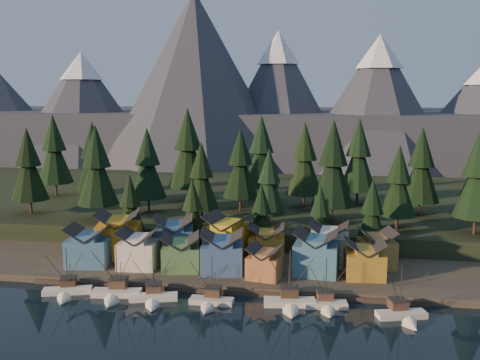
% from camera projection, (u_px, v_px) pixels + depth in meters
% --- Properties ---
extents(ground, '(500.00, 500.00, 0.00)m').
position_uv_depth(ground, '(205.00, 326.00, 92.11)').
color(ground, black).
rests_on(ground, ground).
extents(shore_strip, '(400.00, 50.00, 1.50)m').
position_uv_depth(shore_strip, '(241.00, 254.00, 131.00)').
color(shore_strip, '#3A332A').
rests_on(shore_strip, ground).
extents(hillside, '(420.00, 100.00, 6.00)m').
position_uv_depth(hillside, '(264.00, 204.00, 179.41)').
color(hillside, black).
rests_on(hillside, ground).
extents(dock, '(80.00, 4.00, 1.00)m').
position_uv_depth(dock, '(223.00, 289.00, 108.13)').
color(dock, '#42362F').
rests_on(dock, ground).
extents(mountain_ridge, '(560.00, 190.00, 90.00)m').
position_uv_depth(mountain_ridge, '(282.00, 119.00, 296.92)').
color(mountain_ridge, '#3F4251').
rests_on(mountain_ridge, ground).
extents(boat_0, '(10.11, 10.54, 10.36)m').
position_uv_depth(boat_0, '(66.00, 286.00, 105.74)').
color(boat_0, white).
rests_on(boat_0, ground).
extents(boat_1, '(10.23, 10.92, 11.71)m').
position_uv_depth(boat_1, '(115.00, 287.00, 104.29)').
color(boat_1, silver).
rests_on(boat_1, ground).
extents(boat_2, '(9.87, 10.34, 10.49)m').
position_uv_depth(boat_2, '(153.00, 292.00, 102.31)').
color(boat_2, white).
rests_on(boat_2, ground).
extents(boat_3, '(8.56, 9.30, 10.37)m').
position_uv_depth(boat_3, '(210.00, 295.00, 100.55)').
color(boat_3, beige).
rests_on(boat_3, ground).
extents(boat_4, '(10.26, 10.96, 11.78)m').
position_uv_depth(boat_4, '(290.00, 296.00, 99.55)').
color(boat_4, silver).
rests_on(boat_4, ground).
extents(boat_5, '(8.39, 8.93, 10.48)m').
position_uv_depth(boat_5, '(327.00, 298.00, 98.87)').
color(boat_5, silver).
rests_on(boat_5, ground).
extents(boat_6, '(9.52, 9.96, 10.54)m').
position_uv_depth(boat_6, '(404.00, 309.00, 94.22)').
color(boat_6, silver).
rests_on(boat_6, ground).
extents(house_front_0, '(10.08, 9.65, 9.00)m').
position_uv_depth(house_front_0, '(89.00, 245.00, 119.38)').
color(house_front_0, teal).
rests_on(house_front_0, shore_strip).
extents(house_front_1, '(8.71, 8.40, 8.52)m').
position_uv_depth(house_front_1, '(138.00, 248.00, 117.76)').
color(house_front_1, silver).
rests_on(house_front_1, shore_strip).
extents(house_front_2, '(9.65, 9.70, 7.89)m').
position_uv_depth(house_front_2, '(181.00, 251.00, 116.34)').
color(house_front_2, '#548548').
rests_on(house_front_2, shore_strip).
extents(house_front_3, '(9.86, 9.50, 9.02)m').
position_uv_depth(house_front_3, '(222.00, 251.00, 114.71)').
color(house_front_3, '#395988').
rests_on(house_front_3, shore_strip).
extents(house_front_4, '(7.88, 8.30, 6.84)m').
position_uv_depth(house_front_4, '(265.00, 261.00, 111.31)').
color(house_front_4, '#A5663A').
rests_on(house_front_4, shore_strip).
extents(house_front_5, '(9.95, 9.21, 9.59)m').
position_uv_depth(house_front_5, '(316.00, 251.00, 113.31)').
color(house_front_5, '#396B87').
rests_on(house_front_5, shore_strip).
extents(house_front_6, '(8.44, 8.04, 7.91)m').
position_uv_depth(house_front_6, '(365.00, 258.00, 111.19)').
color(house_front_6, olive).
rests_on(house_front_6, shore_strip).
extents(house_back_0, '(11.79, 11.49, 10.82)m').
position_uv_depth(house_back_0, '(118.00, 233.00, 125.74)').
color(house_back_0, '#C18B1B').
rests_on(house_back_0, shore_strip).
extents(house_back_1, '(10.52, 10.60, 9.85)m').
position_uv_depth(house_back_1, '(174.00, 236.00, 124.72)').
color(house_back_1, '#34597C').
rests_on(house_back_1, shore_strip).
extents(house_back_2, '(11.42, 10.81, 10.35)m').
position_uv_depth(house_back_2, '(227.00, 235.00, 124.85)').
color(house_back_2, gold).
rests_on(house_back_2, shore_strip).
extents(house_back_3, '(8.63, 7.80, 8.29)m').
position_uv_depth(house_back_3, '(266.00, 242.00, 122.98)').
color(house_back_3, '#B2882D').
rests_on(house_back_3, shore_strip).
extents(house_back_4, '(9.28, 8.96, 9.40)m').
position_uv_depth(house_back_4, '(329.00, 242.00, 120.46)').
color(house_back_4, silver).
rests_on(house_back_4, shore_strip).
extents(house_back_5, '(8.85, 8.92, 8.44)m').
position_uv_depth(house_back_5, '(377.00, 247.00, 118.22)').
color(house_back_5, olive).
rests_on(house_back_5, shore_strip).
extents(tree_hill_0, '(10.50, 10.50, 24.46)m').
position_uv_depth(tree_hill_0, '(29.00, 167.00, 149.30)').
color(tree_hill_0, '#332319').
rests_on(tree_hill_0, hillside).
extents(tree_hill_1, '(10.86, 10.86, 25.29)m').
position_uv_depth(tree_hill_1, '(93.00, 159.00, 162.98)').
color(tree_hill_1, '#332319').
rests_on(tree_hill_1, hillside).
extents(tree_hill_2, '(11.00, 11.00, 25.63)m').
position_uv_depth(tree_hill_2, '(97.00, 168.00, 141.91)').
color(tree_hill_2, '#332319').
rests_on(tree_hill_2, hillside).
extents(tree_hill_3, '(10.41, 10.41, 24.26)m').
position_uv_depth(tree_hill_3, '(148.00, 166.00, 152.19)').
color(tree_hill_3, '#332319').
rests_on(tree_hill_3, hillside).
extents(tree_hill_4, '(12.64, 12.64, 29.44)m').
position_uv_depth(tree_hill_4, '(188.00, 151.00, 165.14)').
color(tree_hill_4, '#332319').
rests_on(tree_hill_4, hillside).
extents(tree_hill_5, '(9.19, 9.19, 21.42)m').
position_uv_depth(tree_hill_5, '(201.00, 178.00, 139.91)').
color(tree_hill_5, '#332319').
rests_on(tree_hill_5, hillside).
extents(tree_hill_6, '(10.37, 10.37, 24.15)m').
position_uv_depth(tree_hill_6, '(240.00, 166.00, 153.07)').
color(tree_hill_6, '#332319').
rests_on(tree_hill_6, hillside).
extents(tree_hill_7, '(8.69, 8.69, 20.23)m').
position_uv_depth(tree_hill_7, '(269.00, 184.00, 135.29)').
color(tree_hill_7, '#332319').
rests_on(tree_hill_7, hillside).
extents(tree_hill_8, '(11.00, 11.00, 25.63)m').
position_uv_depth(tree_hill_8, '(305.00, 161.00, 157.00)').
color(tree_hill_8, '#332319').
rests_on(tree_hill_8, hillside).
extents(tree_hill_9, '(11.65, 11.65, 27.13)m').
position_uv_depth(tree_hill_9, '(333.00, 167.00, 139.06)').
color(tree_hill_9, '#332319').
rests_on(tree_hill_9, hillside).
extents(tree_hill_10, '(11.42, 11.42, 26.60)m').
position_uv_depth(tree_hill_10, '(358.00, 157.00, 162.25)').
color(tree_hill_10, '#332319').
rests_on(tree_hill_10, hillside).
extents(tree_hill_11, '(9.13, 9.13, 21.28)m').
position_uv_depth(tree_hill_11, '(398.00, 183.00, 132.22)').
color(tree_hill_11, '#332319').
rests_on(tree_hill_11, hillside).
extents(tree_hill_12, '(10.61, 10.61, 24.72)m').
position_uv_depth(tree_hill_12, '(421.00, 168.00, 146.30)').
color(tree_hill_12, '#332319').
rests_on(tree_hill_12, hillside).
extents(tree_hill_13, '(10.84, 10.84, 25.26)m').
position_uv_depth(tree_hill_13, '(478.00, 178.00, 127.16)').
color(tree_hill_13, '#332319').
rests_on(tree_hill_13, hillside).
extents(tree_hill_15, '(11.68, 11.68, 27.21)m').
position_uv_depth(tree_hill_15, '(261.00, 154.00, 168.77)').
color(tree_hill_15, '#332319').
rests_on(tree_hill_15, hillside).
extents(tree_hill_16, '(11.65, 11.65, 27.14)m').
position_uv_depth(tree_hill_16, '(54.00, 152.00, 175.35)').
color(tree_hill_16, '#332319').
rests_on(tree_hill_16, hillside).
extents(tree_shore_0, '(7.92, 7.92, 18.46)m').
position_uv_depth(tree_shore_0, '(130.00, 207.00, 133.60)').
color(tree_shore_0, '#332319').
rests_on(tree_shore_0, shore_strip).
extents(tree_shore_1, '(7.55, 7.55, 17.59)m').
position_uv_depth(tree_shore_1, '(193.00, 211.00, 131.21)').
color(tree_shore_1, '#332319').
rests_on(tree_shore_1, shore_strip).
extents(tree_shore_2, '(7.33, 7.33, 17.07)m').
position_uv_depth(tree_shore_2, '(261.00, 214.00, 128.63)').
color(tree_shore_2, '#332319').
rests_on(tree_shore_2, shore_strip).
extents(tree_shore_3, '(7.30, 7.30, 17.01)m').
position_uv_depth(tree_shore_3, '(320.00, 217.00, 126.48)').
color(tree_shore_3, '#332319').
rests_on(tree_shore_3, shore_strip).
extents(tree_shore_4, '(8.03, 8.03, 18.71)m').
position_uv_depth(tree_shore_4, '(372.00, 215.00, 124.49)').
color(tree_shore_4, '#332319').
rests_on(tree_shore_4, shore_strip).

